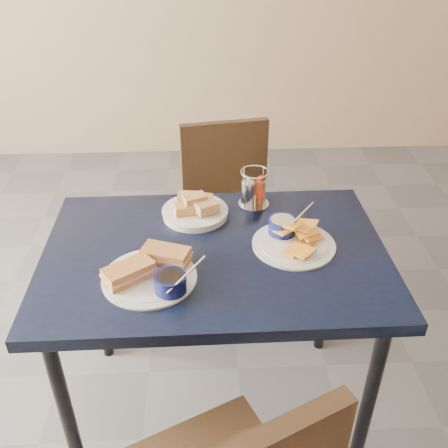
{
  "coord_description": "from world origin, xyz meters",
  "views": [
    {
      "loc": [
        -0.12,
        -1.11,
        1.67
      ],
      "look_at": [
        -0.06,
        0.18,
        0.82
      ],
      "focal_mm": 40.0,
      "sensor_mm": 36.0,
      "label": 1
    }
  ],
  "objects_px": {
    "chair_far": "(231,203)",
    "bread_basket": "(195,209)",
    "dining_table": "(215,270)",
    "condiment_caddy": "(253,191)",
    "sandwich_plate": "(153,272)",
    "plantain_plate": "(291,237)"
  },
  "relations": [
    {
      "from": "dining_table",
      "to": "bread_basket",
      "type": "height_order",
      "value": "bread_basket"
    },
    {
      "from": "dining_table",
      "to": "bread_basket",
      "type": "xyz_separation_m",
      "value": [
        -0.06,
        0.21,
        0.1
      ]
    },
    {
      "from": "dining_table",
      "to": "condiment_caddy",
      "type": "height_order",
      "value": "condiment_caddy"
    },
    {
      "from": "sandwich_plate",
      "to": "condiment_caddy",
      "type": "xyz_separation_m",
      "value": [
        0.32,
        0.4,
        0.03
      ]
    },
    {
      "from": "chair_far",
      "to": "bread_basket",
      "type": "xyz_separation_m",
      "value": [
        -0.16,
        -0.52,
        0.29
      ]
    },
    {
      "from": "condiment_caddy",
      "to": "chair_far",
      "type": "bearing_deg",
      "value": 95.76
    },
    {
      "from": "sandwich_plate",
      "to": "dining_table",
      "type": "bearing_deg",
      "value": 35.4
    },
    {
      "from": "dining_table",
      "to": "chair_far",
      "type": "bearing_deg",
      "value": 82.44
    },
    {
      "from": "bread_basket",
      "to": "sandwich_plate",
      "type": "bearing_deg",
      "value": -109.9
    },
    {
      "from": "dining_table",
      "to": "bread_basket",
      "type": "distance_m",
      "value": 0.24
    },
    {
      "from": "sandwich_plate",
      "to": "bread_basket",
      "type": "xyz_separation_m",
      "value": [
        0.12,
        0.33,
        0.0
      ]
    },
    {
      "from": "dining_table",
      "to": "condiment_caddy",
      "type": "xyz_separation_m",
      "value": [
        0.14,
        0.27,
        0.13
      ]
    },
    {
      "from": "condiment_caddy",
      "to": "sandwich_plate",
      "type": "bearing_deg",
      "value": -129.07
    },
    {
      "from": "chair_far",
      "to": "sandwich_plate",
      "type": "distance_m",
      "value": 0.94
    },
    {
      "from": "chair_far",
      "to": "plantain_plate",
      "type": "xyz_separation_m",
      "value": [
        0.14,
        -0.69,
        0.28
      ]
    },
    {
      "from": "plantain_plate",
      "to": "bread_basket",
      "type": "bearing_deg",
      "value": 150.32
    },
    {
      "from": "chair_far",
      "to": "condiment_caddy",
      "type": "relative_size",
      "value": 6.22
    },
    {
      "from": "chair_far",
      "to": "plantain_plate",
      "type": "bearing_deg",
      "value": -78.19
    },
    {
      "from": "chair_far",
      "to": "sandwich_plate",
      "type": "relative_size",
      "value": 2.81
    },
    {
      "from": "dining_table",
      "to": "chair_far",
      "type": "height_order",
      "value": "chair_far"
    },
    {
      "from": "chair_far",
      "to": "condiment_caddy",
      "type": "xyz_separation_m",
      "value": [
        0.05,
        -0.45,
        0.32
      ]
    },
    {
      "from": "plantain_plate",
      "to": "bread_basket",
      "type": "distance_m",
      "value": 0.35
    }
  ]
}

